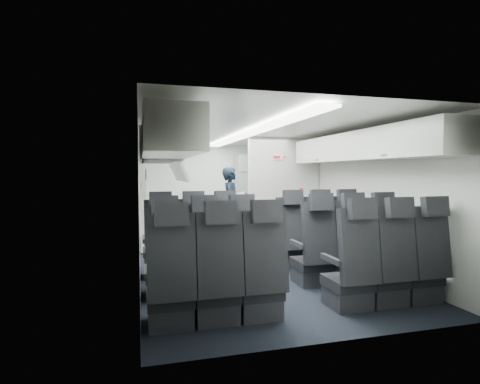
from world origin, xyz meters
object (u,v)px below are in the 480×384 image
seat_row_rear (308,276)px  carry_on_bag (160,150)px  seat_row_front (256,244)px  galley_unit (253,195)px  seat_row_mid (277,257)px  boarding_door (143,200)px  flight_attendant (231,205)px

seat_row_rear → carry_on_bag: 2.72m
seat_row_front → galley_unit: bearing=73.7°
carry_on_bag → galley_unit: bearing=34.4°
carry_on_bag → seat_row_mid: bearing=-53.3°
seat_row_front → seat_row_rear: (0.00, -1.80, 0.00)m
seat_row_front → seat_row_mid: same height
seat_row_mid → boarding_door: 3.45m
seat_row_rear → galley_unit: size_ratio=1.75×
galley_unit → flight_attendant: bearing=-129.1°
seat_row_mid → galley_unit: 4.30m
boarding_door → carry_on_bag: 2.21m
seat_row_front → seat_row_rear: bearing=-90.0°
seat_row_mid → flight_attendant: 3.23m
seat_row_front → carry_on_bag: (-1.41, 0.06, 1.40)m
boarding_door → carry_on_bag: bearing=-83.6°
seat_row_front → seat_row_rear: same height
flight_attendant → carry_on_bag: (-1.58, -2.24, 1.00)m
seat_row_rear → boarding_door: size_ratio=1.79×
seat_row_mid → seat_row_rear: size_ratio=1.00×
boarding_door → carry_on_bag: size_ratio=4.55×
flight_attendant → seat_row_front: bearing=-163.8°
flight_attendant → carry_on_bag: carry_on_bag is taller
seat_row_front → galley_unit: 3.43m
flight_attendant → boarding_door: bearing=117.1°
seat_row_mid → boarding_door: size_ratio=1.79×
seat_row_front → boarding_door: 2.71m
seat_row_front → carry_on_bag: size_ratio=8.15×
boarding_door → flight_attendant: boarding_door is taller
flight_attendant → galley_unit: bearing=-18.6°
flight_attendant → carry_on_bag: 2.92m
galley_unit → carry_on_bag: (-2.36, -3.20, 0.85)m
galley_unit → seat_row_rear: bearing=-100.6°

